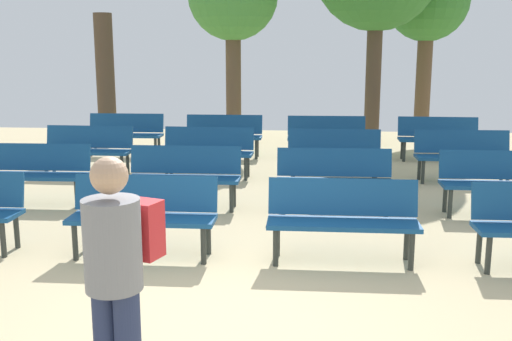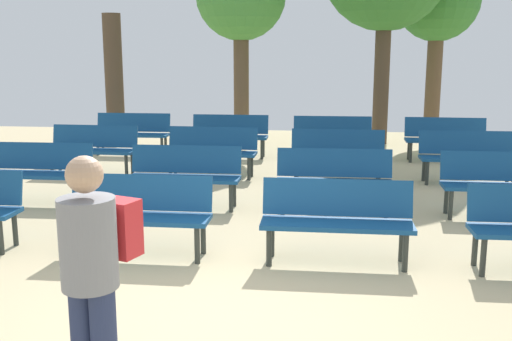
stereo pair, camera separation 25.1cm
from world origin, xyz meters
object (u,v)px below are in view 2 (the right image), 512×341
(bench_r2_c0, at_px, (93,146))
(bench_r1_c0, at_px, (37,169))
(bench_r3_c2, at_px, (332,135))
(bench_r2_c2, at_px, (338,152))
(bench_r2_c3, at_px, (468,154))
(visitor_with_backpack, at_px, (94,271))
(bench_r1_c2, at_px, (334,177))
(bench_r3_c1, at_px, (230,133))
(bench_r1_c3, at_px, (502,181))
(tree_0, at_px, (438,3))
(bench_r0_c1, at_px, (139,210))
(bench_r3_c3, at_px, (446,137))
(tree_3, at_px, (114,80))
(bench_r0_c2, at_px, (337,216))
(bench_r3_c0, at_px, (132,131))
(bench_r2_c1, at_px, (212,149))
(bench_r1_c1, at_px, (185,172))

(bench_r2_c0, bearing_deg, bench_r1_c0, -89.83)
(bench_r3_c2, bearing_deg, bench_r2_c2, -89.30)
(bench_r2_c3, bearing_deg, visitor_with_backpack, -119.12)
(bench_r2_c2, height_order, bench_r2_c3, same)
(bench_r1_c2, relative_size, bench_r3_c1, 1.00)
(bench_r1_c3, distance_m, tree_0, 8.48)
(bench_r0_c1, relative_size, bench_r3_c2, 1.00)
(bench_r3_c3, bearing_deg, bench_r2_c2, -135.69)
(bench_r1_c0, height_order, bench_r1_c2, same)
(bench_r1_c0, xyz_separation_m, tree_0, (7.00, 7.89, 2.87))
(bench_r1_c0, relative_size, bench_r3_c2, 1.00)
(tree_3, xyz_separation_m, visitor_with_backpack, (3.54, -10.48, -0.58))
(bench_r0_c2, distance_m, bench_r2_c3, 4.71)
(bench_r2_c0, distance_m, bench_r3_c0, 2.08)
(bench_r2_c0, xyz_separation_m, bench_r2_c2, (4.40, -0.09, 0.00))
(bench_r3_c3, bearing_deg, bench_r2_c3, -89.23)
(bench_r2_c3, bearing_deg, bench_r2_c1, 178.55)
(bench_r2_c0, xyz_separation_m, bench_r2_c1, (2.19, -0.00, 0.00))
(bench_r2_c3, height_order, bench_r3_c1, same)
(bench_r1_c2, bearing_deg, bench_r3_c1, 116.04)
(bench_r0_c1, xyz_separation_m, bench_r2_c2, (2.26, 4.09, 0.00))
(bench_r1_c2, height_order, bench_r3_c1, same)
(bench_r1_c2, height_order, tree_0, tree_0)
(bench_r2_c1, distance_m, bench_r2_c2, 2.21)
(bench_r3_c3, relative_size, tree_3, 0.53)
(bench_r0_c1, relative_size, bench_r2_c2, 1.00)
(bench_r1_c1, height_order, tree_0, tree_0)
(bench_r1_c1, bearing_deg, bench_r3_c2, 61.63)
(bench_r2_c1, relative_size, tree_0, 0.36)
(bench_r1_c0, xyz_separation_m, bench_r3_c2, (4.38, 4.06, 0.00))
(bench_r1_c3, bearing_deg, bench_r2_c3, 89.76)
(bench_r1_c3, bearing_deg, visitor_with_backpack, -126.85)
(bench_r1_c3, xyz_separation_m, bench_r3_c2, (-2.22, 4.13, 0.00))
(bench_r2_c0, height_order, bench_r2_c3, same)
(bench_r0_c1, xyz_separation_m, bench_r3_c3, (4.45, 6.15, 0.00))
(bench_r1_c1, xyz_separation_m, bench_r1_c3, (4.37, -0.05, 0.00))
(bench_r0_c2, relative_size, bench_r1_c3, 1.00)
(bench_r3_c2, relative_size, bench_r3_c3, 1.00)
(bench_r3_c2, bearing_deg, bench_r3_c1, 177.88)
(bench_r0_c1, relative_size, bench_r2_c3, 1.00)
(bench_r1_c0, relative_size, bench_r2_c3, 1.00)
(bench_r3_c1, relative_size, tree_3, 0.53)
(bench_r3_c2, bearing_deg, bench_r2_c3, -42.92)
(bench_r3_c2, bearing_deg, tree_0, 54.52)
(bench_r1_c0, height_order, bench_r2_c2, same)
(tree_3, bearing_deg, bench_r1_c2, -47.55)
(bench_r3_c0, bearing_deg, bench_r1_c1, -63.94)
(bench_r3_c2, bearing_deg, bench_r2_c1, -138.56)
(bench_r0_c2, relative_size, bench_r3_c0, 1.00)
(tree_0, bearing_deg, tree_3, -162.50)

